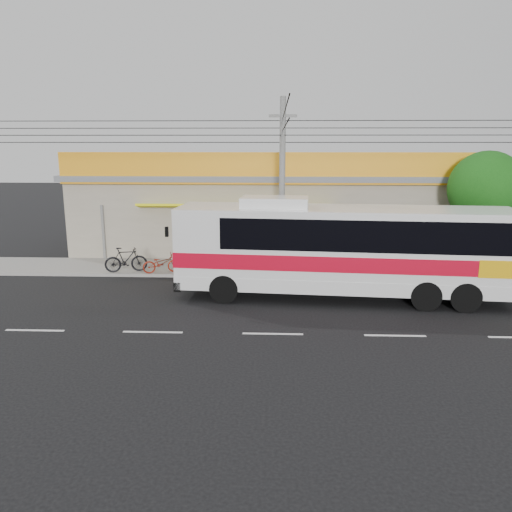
# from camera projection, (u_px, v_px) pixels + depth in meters

# --- Properties ---
(ground) EXTENTS (120.00, 120.00, 0.00)m
(ground) POSITION_uv_depth(u_px,v_px,m) (273.00, 309.00, 18.89)
(ground) COLOR black
(ground) RESTS_ON ground
(sidewalk) EXTENTS (30.00, 3.20, 0.15)m
(sidewalk) POSITION_uv_depth(u_px,v_px,m) (274.00, 268.00, 24.72)
(sidewalk) COLOR gray
(sidewalk) RESTS_ON ground
(lane_markings) EXTENTS (50.00, 0.12, 0.01)m
(lane_markings) POSITION_uv_depth(u_px,v_px,m) (273.00, 334.00, 16.45)
(lane_markings) COLOR silver
(lane_markings) RESTS_ON ground
(storefront_building) EXTENTS (22.60, 9.20, 5.70)m
(storefront_building) POSITION_uv_depth(u_px,v_px,m) (274.00, 209.00, 29.62)
(storefront_building) COLOR gray
(storefront_building) RESTS_ON ground
(coach_bus) EXTENTS (13.37, 3.86, 4.06)m
(coach_bus) POSITION_uv_depth(u_px,v_px,m) (348.00, 245.00, 19.82)
(coach_bus) COLOR silver
(coach_bus) RESTS_ON ground
(motorbike_red) EXTENTS (1.85, 1.13, 0.92)m
(motorbike_red) POSITION_uv_depth(u_px,v_px,m) (162.00, 263.00, 23.53)
(motorbike_red) COLOR maroon
(motorbike_red) RESTS_ON sidewalk
(motorbike_dark) EXTENTS (2.06, 1.04, 1.19)m
(motorbike_dark) POSITION_uv_depth(u_px,v_px,m) (126.00, 260.00, 23.64)
(motorbike_dark) COLOR black
(motorbike_dark) RESTS_ON sidewalk
(utility_pole) EXTENTS (34.00, 14.00, 8.10)m
(utility_pole) POSITION_uv_depth(u_px,v_px,m) (283.00, 130.00, 21.48)
(utility_pole) COLOR #5F5F5D
(utility_pole) RESTS_ON ground
(tree_near) EXTENTS (3.51, 3.51, 5.82)m
(tree_near) POSITION_uv_depth(u_px,v_px,m) (489.00, 191.00, 23.50)
(tree_near) COLOR #321D14
(tree_near) RESTS_ON ground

